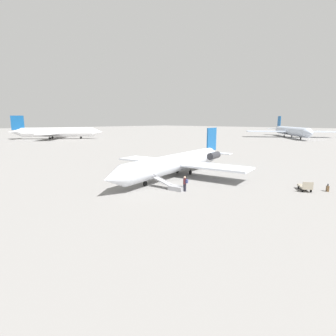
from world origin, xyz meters
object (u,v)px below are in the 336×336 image
at_px(boarding_stairs, 174,187).
at_px(airplane_far_left, 290,131).
at_px(suitcase, 328,189).
at_px(airplane_far_right, 56,132).
at_px(passenger, 185,183).
at_px(airplane_main, 179,162).
at_px(luggage_cart, 305,187).

bearing_deg(boarding_stairs, airplane_far_left, -86.68).
xyz_separation_m(airplane_far_left, boarding_stairs, (110.89, 25.92, -2.74)).
bearing_deg(airplane_far_left, suitcase, -13.80).
relative_size(airplane_far_right, passenger, 19.13).
height_order(airplane_main, luggage_cart, airplane_main).
relative_size(boarding_stairs, suitcase, 4.69).
xyz_separation_m(boarding_stairs, suitcase, (-11.52, 13.02, -0.04)).
relative_size(airplane_main, luggage_cart, 11.32).
height_order(luggage_cart, suitcase, luggage_cart).
relative_size(luggage_cart, suitcase, 2.78).
height_order(airplane_far_right, luggage_cart, airplane_far_right).
distance_m(airplane_main, luggage_cart, 16.54).
xyz_separation_m(airplane_main, airplane_far_left, (-104.28, -20.90, 1.12)).
height_order(airplane_far_left, suitcase, airplane_far_left).
distance_m(airplane_far_left, passenger, 113.89).
relative_size(airplane_far_right, luggage_cart, 13.60).
bearing_deg(suitcase, luggage_cart, -53.89).
relative_size(airplane_far_left, suitcase, 52.38).
distance_m(airplane_main, passenger, 9.03).
distance_m(airplane_far_left, luggage_cart, 107.39).
bearing_deg(airplane_far_right, suitcase, -58.13).
bearing_deg(airplane_far_right, passenger, -65.36).
xyz_separation_m(airplane_far_left, suitcase, (99.37, 38.94, -2.78)).
bearing_deg(airplane_main, luggage_cart, 92.40).
height_order(airplane_far_right, boarding_stairs, airplane_far_right).
bearing_deg(suitcase, airplane_far_right, -98.33).
height_order(boarding_stairs, suitcase, boarding_stairs).
bearing_deg(suitcase, passenger, -46.08).
relative_size(passenger, luggage_cart, 0.71).
relative_size(airplane_far_right, suitcase, 37.83).
xyz_separation_m(luggage_cart, suitcase, (-1.42, 1.94, -0.13)).
relative_size(airplane_far_right, boarding_stairs, 8.06).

